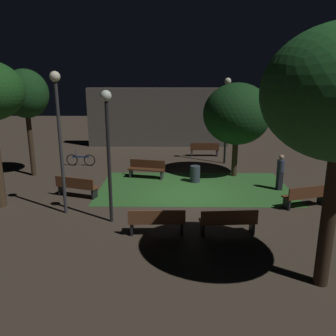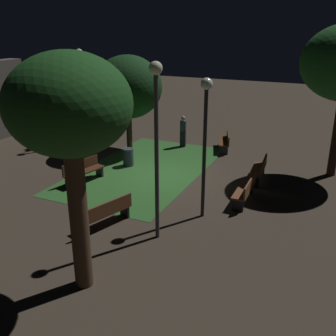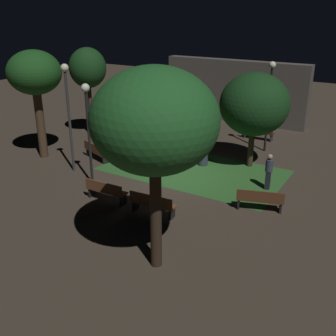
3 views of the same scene
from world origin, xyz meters
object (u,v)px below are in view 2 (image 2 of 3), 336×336
Objects in this scene: bench_front_left at (83,170)px; lamp_post_near_wall at (205,126)px; trash_bin at (128,157)px; lamp_post_path_center at (156,126)px; tree_lawn_side at (128,87)px; tree_back_right at (69,110)px; bench_lawn_edge at (260,169)px; bench_back_row at (46,136)px; pedestrian at (183,131)px; lamp_post_plaza_west at (81,82)px; bench_front_right at (225,140)px; bench_by_lamp at (246,190)px; bench_near_trees at (106,212)px.

bench_front_left is 0.41× the size of lamp_post_near_wall.
trash_bin is at bearing 55.49° from lamp_post_near_wall.
tree_lawn_side is at bearing 35.26° from lamp_post_path_center.
tree_lawn_side is 7.79m from lamp_post_near_wall.
bench_lawn_edge is at bearing -15.90° from tree_back_right.
tree_back_right is (-8.71, -8.74, 3.82)m from bench_back_row.
pedestrian is at bearing 56.88° from bench_lawn_edge.
lamp_post_path_center is (2.74, -0.64, -0.90)m from tree_back_right.
lamp_post_plaza_west is at bearing 109.91° from pedestrian.
tree_lawn_side is at bearing -87.65° from lamp_post_plaza_west.
lamp_post_plaza_west is (-2.12, 6.93, 2.77)m from bench_front_right.
pedestrian is at bearing 41.08° from bench_by_lamp.
bench_near_trees is at bearing -155.34° from tree_lawn_side.
bench_back_row is (0.24, 11.15, 0.00)m from bench_lawn_edge.
bench_lawn_edge is 0.33× the size of tree_back_right.
bench_lawn_edge is 9.86m from lamp_post_plaza_west.
lamp_post_near_wall is at bearing -16.91° from tree_back_right.
bench_by_lamp is 0.99× the size of bench_lawn_edge.
bench_front_left is at bearing 115.64° from bench_lawn_edge.
bench_front_left is (-0.80, 6.38, 0.00)m from bench_by_lamp.
bench_front_left is (-6.43, 3.93, 0.00)m from bench_front_right.
trash_bin is at bearing -151.66° from tree_lawn_side.
lamp_post_plaza_west is at bearing 47.48° from lamp_post_path_center.
trash_bin is (1.57, 5.67, -0.08)m from bench_by_lamp.
bench_front_right is 5.19m from trash_bin.
pedestrian reaches higher than bench_back_row.
bench_front_left is 0.40× the size of tree_lawn_side.
lamp_post_near_wall is (-3.89, 1.02, 2.58)m from bench_lawn_edge.
tree_back_right is 1.14× the size of lamp_post_plaza_west.
tree_lawn_side is (1.35, 6.78, 2.64)m from bench_lawn_edge.
bench_lawn_edge is 0.40× the size of tree_lawn_side.
bench_front_left is 6.32m from pedestrian.
lamp_post_near_wall is at bearing -121.59° from lamp_post_plaza_west.
bench_near_trees and bench_front_left have the same top height.
bench_by_lamp is at bearing -118.06° from tree_lawn_side.
lamp_post_plaza_west is at bearing -60.34° from bench_back_row.
bench_back_row is 12.91m from tree_back_right.
pedestrian is at bearing 10.68° from tree_back_right.
lamp_post_path_center reaches higher than lamp_post_near_wall.
lamp_post_plaza_west is at bearing 35.64° from tree_back_right.
bench_front_left is (-3.30, -4.78, 0.00)m from bench_back_row.
bench_near_trees is at bearing 91.97° from lamp_post_path_center.
lamp_post_near_wall is at bearing -132.34° from tree_lawn_side.
tree_back_right reaches higher than bench_front_right.
tree_lawn_side is at bearing 114.96° from bench_front_right.
lamp_post_path_center is (-5.73, 1.77, 2.92)m from bench_lawn_edge.
lamp_post_path_center is (-2.67, -4.60, 2.92)m from bench_front_left.
tree_lawn_side is at bearing 126.53° from pedestrian.
bench_by_lamp is 4.87m from lamp_post_path_center.
trash_bin is at bearing -16.52° from bench_front_left.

